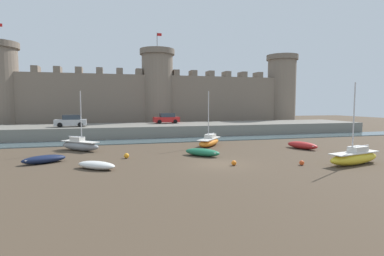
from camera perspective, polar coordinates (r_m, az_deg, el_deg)
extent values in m
plane|color=#4C3D2D|center=(24.49, 5.27, -6.83)|extent=(160.00, 160.00, 0.00)
cube|color=slate|center=(39.58, -2.73, -2.30)|extent=(80.00, 4.50, 0.10)
cube|color=slate|center=(46.57, -4.64, -0.27)|extent=(64.06, 10.00, 1.68)
cube|color=#7A6B5B|center=(56.52, -6.56, 4.82)|extent=(52.06, 2.80, 10.01)
cylinder|color=#7A6B5B|center=(58.66, -32.76, 5.95)|extent=(5.71, 5.71, 13.80)
cylinder|color=#7A6B5B|center=(56.55, -6.57, 6.75)|extent=(5.71, 5.71, 13.80)
cylinder|color=#706254|center=(57.29, -6.65, 14.16)|extent=(6.40, 6.40, 1.00)
cylinder|color=#4C4742|center=(57.66, -6.67, 16.12)|extent=(0.10, 0.10, 3.00)
cube|color=red|center=(57.97, -6.22, 17.28)|extent=(0.80, 0.04, 0.50)
cylinder|color=#7A6B5B|center=(65.66, 16.66, 6.30)|extent=(5.71, 5.71, 13.80)
cylinder|color=#706254|center=(66.30, 16.82, 12.70)|extent=(6.40, 6.40, 1.00)
cube|color=#746557|center=(57.49, -27.62, 9.86)|extent=(1.10, 2.52, 1.10)
cube|color=#746557|center=(56.86, -24.20, 10.05)|extent=(1.10, 2.52, 1.10)
cube|color=#746557|center=(56.44, -20.72, 10.20)|extent=(1.10, 2.52, 1.10)
cube|color=#746557|center=(56.22, -17.19, 10.32)|extent=(1.10, 2.52, 1.10)
cube|color=#746557|center=(56.20, -13.64, 10.39)|extent=(1.10, 2.52, 1.10)
cube|color=#746557|center=(56.40, -10.11, 10.43)|extent=(1.10, 2.52, 1.10)
cube|color=#746557|center=(57.40, -3.17, 10.40)|extent=(1.10, 2.52, 1.10)
cube|color=#746557|center=(58.20, 0.18, 10.33)|extent=(1.10, 2.52, 1.10)
cube|color=#746557|center=(59.19, 3.43, 10.23)|extent=(1.10, 2.52, 1.10)
cube|color=#746557|center=(60.35, 6.56, 10.10)|extent=(1.10, 2.52, 1.10)
cube|color=#746557|center=(61.68, 9.56, 9.95)|extent=(1.10, 2.52, 1.10)
cube|color=#746557|center=(63.17, 12.43, 9.78)|extent=(1.10, 2.52, 1.10)
ellipsoid|color=orange|center=(34.24, 3.28, -2.73)|extent=(4.39, 5.11, 0.91)
cube|color=silver|center=(34.19, 3.28, -2.04)|extent=(3.83, 4.47, 0.08)
cube|color=silver|center=(34.54, 3.50, -1.54)|extent=(1.66, 1.76, 0.44)
cylinder|color=silver|center=(33.73, 3.16, 2.50)|extent=(0.10, 0.10, 5.35)
cylinder|color=silver|center=(34.64, 3.57, -1.14)|extent=(1.51, 1.95, 0.08)
ellipsoid|color=#1E6B47|center=(27.91, 1.96, -4.64)|extent=(3.39, 3.40, 0.71)
ellipsoid|color=#339266|center=(27.90, 1.96, -4.52)|extent=(2.74, 2.75, 0.39)
cube|color=beige|center=(28.02, 1.48, -4.39)|extent=(0.91, 0.91, 0.06)
cube|color=beige|center=(27.29, 4.51, -4.69)|extent=(0.70, 0.70, 0.08)
ellipsoid|color=silver|center=(23.55, -17.75, -6.76)|extent=(3.30, 2.88, 0.59)
ellipsoid|color=white|center=(23.54, -17.76, -6.62)|extent=(2.68, 2.33, 0.33)
cube|color=beige|center=(23.38, -17.30, -6.59)|extent=(0.76, 0.92, 0.06)
cube|color=beige|center=(24.35, -20.07, -6.26)|extent=(0.61, 0.68, 0.08)
ellipsoid|color=gray|center=(33.08, -20.53, -3.21)|extent=(4.54, 4.23, 0.99)
cube|color=silver|center=(33.02, -20.56, -2.43)|extent=(3.97, 3.69, 0.08)
cube|color=silver|center=(33.27, -21.00, -1.94)|extent=(1.58, 1.53, 0.44)
cylinder|color=silver|center=(32.63, -20.39, 2.11)|extent=(0.10, 0.10, 5.16)
cylinder|color=silver|center=(33.33, -21.16, -1.54)|extent=(1.72, 1.54, 0.08)
ellipsoid|color=red|center=(34.33, 20.24, -3.11)|extent=(2.42, 3.79, 0.77)
ellipsoid|color=#F23939|center=(34.33, 20.25, -3.01)|extent=(1.94, 3.09, 0.43)
cube|color=beige|center=(34.47, 19.88, -2.90)|extent=(1.08, 0.56, 0.06)
cube|color=beige|center=(33.56, 22.21, -3.20)|extent=(0.75, 0.50, 0.08)
ellipsoid|color=yellow|center=(27.35, 28.49, -5.10)|extent=(5.72, 2.57, 0.99)
cube|color=silver|center=(27.28, 28.53, -4.16)|extent=(5.02, 2.23, 0.08)
cube|color=silver|center=(27.59, 29.03, -3.54)|extent=(1.71, 1.20, 0.44)
cylinder|color=silver|center=(26.79, 28.44, 1.73)|extent=(0.10, 0.10, 5.53)
cylinder|color=silver|center=(27.68, 29.20, -3.04)|extent=(2.45, 0.65, 0.08)
ellipsoid|color=#141E3D|center=(27.41, -26.34, -5.36)|extent=(3.56, 2.49, 0.66)
ellipsoid|color=navy|center=(27.40, -26.35, -5.24)|extent=(2.90, 2.00, 0.36)
cube|color=beige|center=(27.45, -25.83, -5.12)|extent=(0.60, 0.99, 0.06)
cube|color=beige|center=(27.12, -29.06, -5.40)|extent=(0.53, 0.70, 0.08)
sphere|color=#E04C1E|center=(25.39, 20.18, -6.25)|extent=(0.38, 0.38, 0.38)
sphere|color=orange|center=(23.97, 7.98, -6.62)|extent=(0.40, 0.40, 0.40)
sphere|color=orange|center=(27.40, -12.36, -5.18)|extent=(0.46, 0.46, 0.46)
cube|color=red|center=(48.19, -4.91, 1.61)|extent=(4.16, 1.85, 0.80)
cube|color=#2D3842|center=(48.19, -4.75, 2.45)|extent=(2.31, 1.58, 0.64)
cylinder|color=black|center=(47.12, -6.20, 1.19)|extent=(0.65, 0.20, 0.64)
cylinder|color=black|center=(48.78, -6.58, 1.31)|extent=(0.65, 0.20, 0.64)
cylinder|color=black|center=(47.66, -3.20, 1.25)|extent=(0.65, 0.20, 0.64)
cylinder|color=black|center=(49.31, -3.68, 1.37)|extent=(0.65, 0.20, 0.64)
cube|color=#B2B5B7|center=(44.26, -22.12, 1.00)|extent=(4.16, 1.85, 0.80)
cube|color=#2D3842|center=(44.21, -21.95, 1.91)|extent=(2.31, 1.58, 0.64)
cylinder|color=black|center=(43.56, -23.87, 0.52)|extent=(0.65, 0.20, 0.64)
cylinder|color=black|center=(45.25, -23.62, 0.67)|extent=(0.65, 0.20, 0.64)
cylinder|color=black|center=(43.34, -20.53, 0.61)|extent=(0.65, 0.20, 0.64)
cylinder|color=black|center=(45.03, -20.41, 0.75)|extent=(0.65, 0.20, 0.64)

